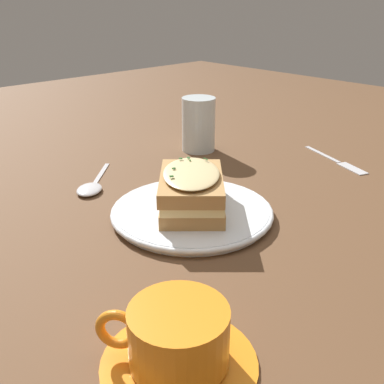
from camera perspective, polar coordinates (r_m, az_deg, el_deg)
ground_plane at (r=0.71m, az=-0.06°, el=-2.17°), size 2.40×2.40×0.00m
dinner_plate at (r=0.68m, az=0.00°, el=-2.52°), size 0.25×0.25×0.01m
sandwich at (r=0.66m, az=-0.05°, el=0.27°), size 0.17×0.17×0.07m
teacup_with_saucer at (r=0.42m, az=-1.89°, el=-18.32°), size 0.14×0.14×0.06m
water_glass at (r=0.96m, az=0.83°, el=8.58°), size 0.07×0.07×0.11m
fork at (r=0.94m, az=18.41°, el=3.56°), size 0.08×0.17×0.00m
spoon at (r=0.79m, az=-12.73°, el=0.57°), size 0.14×0.13×0.01m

